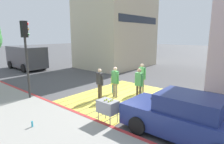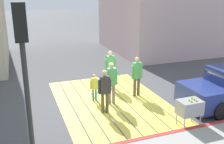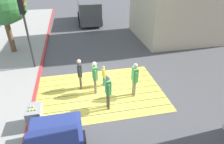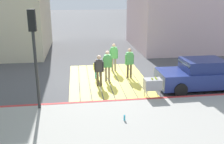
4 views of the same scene
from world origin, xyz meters
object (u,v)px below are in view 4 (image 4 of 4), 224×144
water_bottle (124,118)px  pedestrian_child_with_racket (97,68)px  traffic_light_corner (34,40)px  tennis_ball_cart (153,84)px  pedestrian_adult_trailing (107,64)px  pedestrian_teen_behind (114,55)px  car_parked_near_curb (200,75)px  pedestrian_adult_lead (129,61)px  pedestrian_adult_side (99,68)px

water_bottle → pedestrian_child_with_racket: bearing=6.4°
traffic_light_corner → tennis_ball_cart: bearing=-82.5°
pedestrian_adult_trailing → pedestrian_child_with_racket: bearing=46.5°
pedestrian_adult_trailing → pedestrian_teen_behind: (1.85, -0.63, 0.02)m
car_parked_near_curb → pedestrian_child_with_racket: bearing=65.8°
tennis_ball_cart → pedestrian_adult_lead: (3.09, 0.50, 0.34)m
traffic_light_corner → pedestrian_child_with_racket: 5.34m
car_parked_near_curb → pedestrian_adult_side: 5.25m
tennis_ball_cart → pedestrian_child_with_racket: (3.22, 2.39, -0.04)m
pedestrian_adult_lead → pedestrian_adult_trailing: bearing=106.8°
pedestrian_child_with_racket → tennis_ball_cart: bearing=-143.4°
traffic_light_corner → car_parked_near_curb: bearing=-78.8°
traffic_light_corner → pedestrian_teen_behind: (5.21, -3.96, -1.99)m
tennis_ball_cart → water_bottle: (-2.29, 1.77, -0.47)m
pedestrian_adult_side → pedestrian_teen_behind: pedestrian_teen_behind is taller
water_bottle → pedestrian_adult_side: (4.27, 0.59, 0.76)m
tennis_ball_cart → pedestrian_adult_side: pedestrian_adult_side is taller
water_bottle → pedestrian_adult_trailing: 5.04m
pedestrian_adult_lead → pedestrian_adult_trailing: size_ratio=1.01×
pedestrian_adult_side → pedestrian_teen_behind: bearing=-24.5°
tennis_ball_cart → pedestrian_adult_side: bearing=50.0°
tennis_ball_cart → pedestrian_adult_side: 3.09m
pedestrian_adult_side → pedestrian_child_with_racket: pedestrian_adult_side is taller
car_parked_near_curb → tennis_ball_cart: bearing=108.0°
tennis_ball_cart → pedestrian_adult_trailing: 3.26m
pedestrian_teen_behind → pedestrian_child_with_racket: size_ratio=1.53×
pedestrian_adult_lead → pedestrian_adult_trailing: pedestrian_adult_lead is taller
traffic_light_corner → pedestrian_teen_behind: traffic_light_corner is taller
pedestrian_adult_lead → tennis_ball_cart: bearing=-170.9°
pedestrian_adult_lead → pedestrian_adult_side: pedestrian_adult_lead is taller
traffic_light_corner → tennis_ball_cart: 5.71m
car_parked_near_curb → pedestrian_adult_trailing: size_ratio=2.44×
car_parked_near_curb → pedestrian_teen_behind: 5.39m
car_parked_near_curb → pedestrian_adult_side: bearing=78.1°
car_parked_near_curb → water_bottle: (-3.19, 4.55, -0.50)m
pedestrian_teen_behind → pedestrian_adult_side: bearing=155.5°
water_bottle → pedestrian_adult_lead: pedestrian_adult_lead is taller
car_parked_near_curb → pedestrian_adult_lead: size_ratio=2.41×
car_parked_near_curb → pedestrian_teen_behind: bearing=47.6°
car_parked_near_curb → traffic_light_corner: traffic_light_corner is taller
traffic_light_corner → pedestrian_teen_behind: bearing=-37.3°
pedestrian_adult_lead → pedestrian_child_with_racket: size_ratio=1.51×
pedestrian_teen_behind → pedestrian_child_with_racket: 1.82m
car_parked_near_curb → pedestrian_teen_behind: pedestrian_teen_behind is taller
car_parked_near_curb → tennis_ball_cart: 2.92m
water_bottle → car_parked_near_curb: bearing=-54.9°
water_bottle → pedestrian_teen_behind: 6.90m
pedestrian_adult_trailing → car_parked_near_curb: bearing=-111.2°
pedestrian_adult_trailing → pedestrian_child_with_racket: pedestrian_adult_trailing is taller
car_parked_near_curb → tennis_ball_cart: (-0.90, 2.78, -0.04)m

